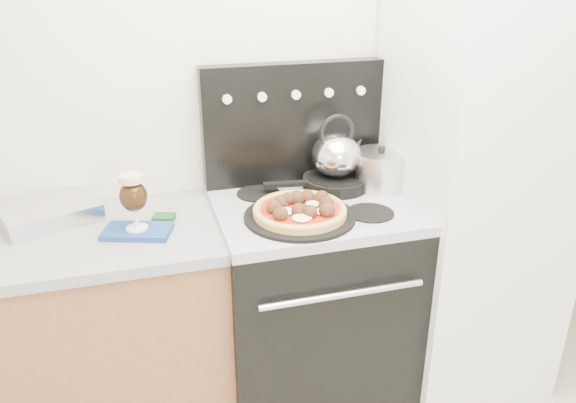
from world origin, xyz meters
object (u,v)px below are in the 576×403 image
object	(u,v)px
stove_body	(310,306)
pizza_pan	(300,216)
base_cabinet	(33,351)
tea_kettle	(336,151)
oven_mitt	(137,231)
beer_glass	(134,202)
skillet	(335,182)
pizza	(300,209)
stock_pot	(380,171)
fridge	(473,181)

from	to	relation	value
stove_body	pizza_pan	xyz separation A→B (m)	(-0.09, -0.11, 0.49)
base_cabinet	tea_kettle	size ratio (longest dim) A/B	6.52
oven_mitt	beer_glass	xyz separation A→B (m)	(0.00, 0.00, 0.11)
base_cabinet	skillet	distance (m)	1.35
pizza_pan	oven_mitt	bearing A→B (deg)	172.97
base_cabinet	pizza	xyz separation A→B (m)	(1.02, -0.14, 0.53)
oven_mitt	base_cabinet	bearing A→B (deg)	171.22
beer_glass	pizza_pan	distance (m)	0.59
base_cabinet	pizza	distance (m)	1.16
base_cabinet	oven_mitt	distance (m)	0.65
pizza_pan	tea_kettle	size ratio (longest dim) A/B	1.86
oven_mitt	pizza	xyz separation A→B (m)	(0.58, -0.07, 0.05)
tea_kettle	pizza_pan	bearing A→B (deg)	-137.07
oven_mitt	beer_glass	size ratio (longest dim) A/B	1.13
beer_glass	base_cabinet	bearing A→B (deg)	171.22
pizza_pan	stock_pot	bearing A→B (deg)	24.85
base_cabinet	stock_pot	xyz separation A→B (m)	(1.42, 0.05, 0.56)
base_cabinet	stove_body	world-z (taller)	stove_body
tea_kettle	stock_pot	xyz separation A→B (m)	(0.17, -0.06, -0.08)
pizza	fridge	bearing A→B (deg)	6.47
pizza_pan	tea_kettle	world-z (taller)	tea_kettle
skillet	tea_kettle	bearing A→B (deg)	0.00
base_cabinet	oven_mitt	world-z (taller)	oven_mitt
beer_glass	pizza_pan	xyz separation A→B (m)	(0.58, -0.07, -0.10)
fridge	pizza	xyz separation A→B (m)	(-0.79, -0.09, 0.01)
pizza	base_cabinet	bearing A→B (deg)	172.22
oven_mitt	pizza_pan	bearing A→B (deg)	-7.03
base_cabinet	pizza_pan	distance (m)	1.14
stove_body	skillet	bearing A→B (deg)	42.23
oven_mitt	beer_glass	bearing A→B (deg)	0.00
skillet	tea_kettle	xyz separation A→B (m)	(0.00, 0.00, 0.14)
pizza	tea_kettle	size ratio (longest dim) A/B	1.55
base_cabinet	skillet	xyz separation A→B (m)	(1.25, 0.11, 0.51)
beer_glass	tea_kettle	distance (m)	0.83
fridge	tea_kettle	bearing A→B (deg)	164.40
skillet	tea_kettle	distance (m)	0.14
base_cabinet	fridge	size ratio (longest dim) A/B	0.76
fridge	pizza_pan	world-z (taller)	fridge
stove_body	fridge	xyz separation A→B (m)	(0.70, -0.03, 0.51)
oven_mitt	fridge	bearing A→B (deg)	0.73
oven_mitt	stove_body	bearing A→B (deg)	3.63
skillet	pizza_pan	bearing A→B (deg)	-133.24
pizza_pan	pizza	size ratio (longest dim) A/B	1.20
oven_mitt	tea_kettle	bearing A→B (deg)	12.00
beer_glass	tea_kettle	xyz separation A→B (m)	(0.81, 0.17, 0.06)
pizza_pan	skillet	bearing A→B (deg)	46.76
stove_body	skillet	distance (m)	0.54
beer_glass	pizza	bearing A→B (deg)	-7.03
stove_body	beer_glass	bearing A→B (deg)	-176.37
skillet	stock_pot	distance (m)	0.19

